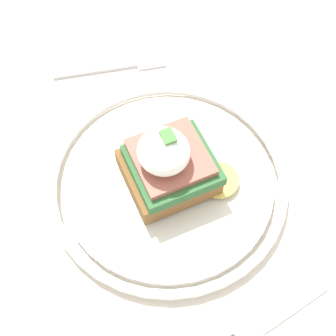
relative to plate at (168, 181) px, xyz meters
The scene contains 5 objects.
ground_plane 0.78m from the plate, 27.19° to the left, with size 6.00×6.00×0.00m, color #B2ADA3.
dining_table 0.14m from the plate, 27.19° to the left, with size 1.09×0.71×0.77m.
plate is the anchor object (origin of this frame).
sandwich 0.04m from the plate, ahead, with size 0.09×0.11×0.08m.
fork 0.18m from the plate, behind, with size 0.05×0.14×0.00m.
Camera 1 is at (0.20, -0.11, 1.21)m, focal length 50.00 mm.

